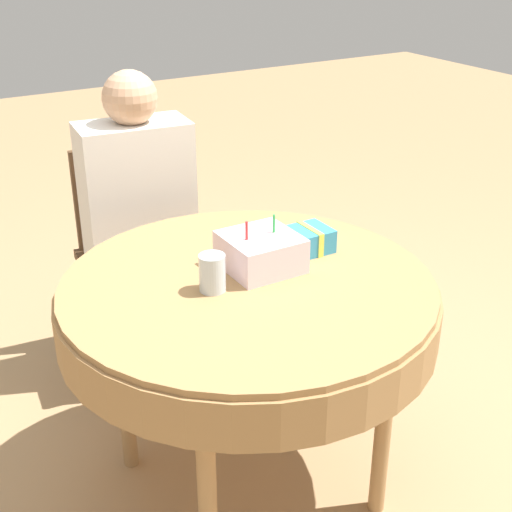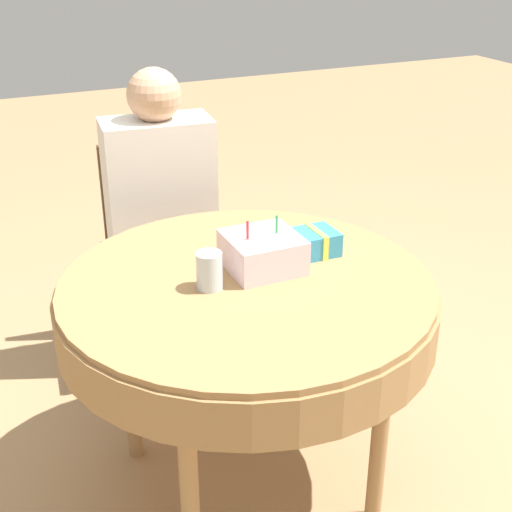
# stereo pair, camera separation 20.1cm
# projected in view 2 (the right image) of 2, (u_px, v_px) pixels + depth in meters

# --- Properties ---
(ground_plane) EXTENTS (12.00, 12.00, 0.00)m
(ground_plane) POSITION_uv_depth(u_px,v_px,m) (248.00, 483.00, 2.34)
(ground_plane) COLOR #A37F56
(dining_table) EXTENTS (1.09, 1.09, 0.76)m
(dining_table) POSITION_uv_depth(u_px,v_px,m) (247.00, 308.00, 2.06)
(dining_table) COLOR #9E7547
(dining_table) RESTS_ON ground_plane
(chair) EXTENTS (0.49, 0.49, 0.87)m
(chair) POSITION_uv_depth(u_px,v_px,m) (160.00, 243.00, 2.89)
(chair) COLOR #4C331E
(chair) RESTS_ON ground_plane
(person) EXTENTS (0.43, 0.34, 1.20)m
(person) POSITION_uv_depth(u_px,v_px,m) (161.00, 196.00, 2.71)
(person) COLOR tan
(person) RESTS_ON ground_plane
(birthday_cake) EXTENTS (0.21, 0.21, 0.16)m
(birthday_cake) POSITION_uv_depth(u_px,v_px,m) (263.00, 252.00, 2.06)
(birthday_cake) COLOR silver
(birthday_cake) RESTS_ON dining_table
(drinking_glass) EXTENTS (0.07, 0.07, 0.11)m
(drinking_glass) POSITION_uv_depth(u_px,v_px,m) (210.00, 271.00, 1.95)
(drinking_glass) COLOR silver
(drinking_glass) RESTS_ON dining_table
(gift_box) EXTENTS (0.12, 0.13, 0.08)m
(gift_box) POSITION_uv_depth(u_px,v_px,m) (316.00, 242.00, 2.17)
(gift_box) COLOR teal
(gift_box) RESTS_ON dining_table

